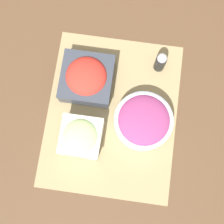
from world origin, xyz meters
TOP-DOWN VIEW (x-y plane):
  - ground_plane at (0.00, 0.00)m, footprint 3.00×3.00m
  - placemat at (0.00, 0.00)m, footprint 0.53×0.42m
  - cucumber_bowl at (0.09, -0.08)m, footprint 0.13×0.13m
  - onion_bowl at (0.02, 0.10)m, footprint 0.18×0.18m
  - tomato_bowl at (-0.10, -0.10)m, footprint 0.16×0.16m
  - pepper_shaker at (-0.18, 0.13)m, footprint 0.04×0.04m

SIDE VIEW (x-z plane):
  - ground_plane at x=0.00m, z-range 0.00..0.00m
  - placemat at x=0.00m, z-range 0.00..0.00m
  - onion_bowl at x=0.02m, z-range 0.01..0.08m
  - tomato_bowl at x=-0.10m, z-range 0.00..0.09m
  - cucumber_bowl at x=0.09m, z-range 0.00..0.09m
  - pepper_shaker at x=-0.18m, z-range 0.00..0.10m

